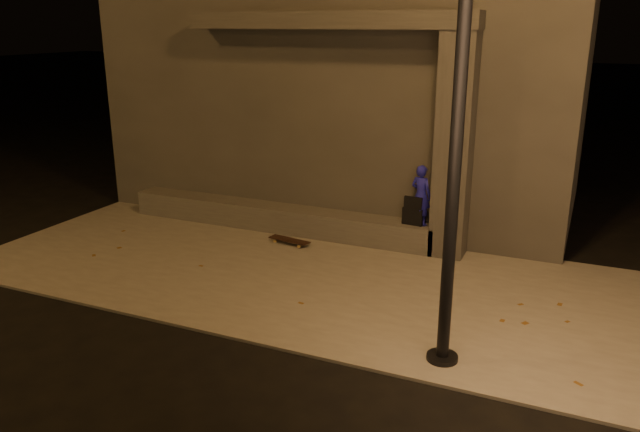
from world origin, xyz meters
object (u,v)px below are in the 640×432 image
at_px(skateboard, 289,240).
at_px(backpack, 414,214).
at_px(skateboarder, 421,195).
at_px(column, 454,148).

bearing_deg(skateboard, backpack, 26.79).
bearing_deg(skateboarder, column, -161.73).
height_order(column, backpack, column).
relative_size(skateboarder, skateboard, 1.29).
distance_m(column, skateboarder, 0.98).
distance_m(skateboarder, backpack, 0.36).
bearing_deg(skateboard, skateboarder, 26.01).
relative_size(skateboarder, backpack, 2.07).
height_order(skateboarder, backpack, skateboarder).
bearing_deg(column, skateboard, -166.14).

